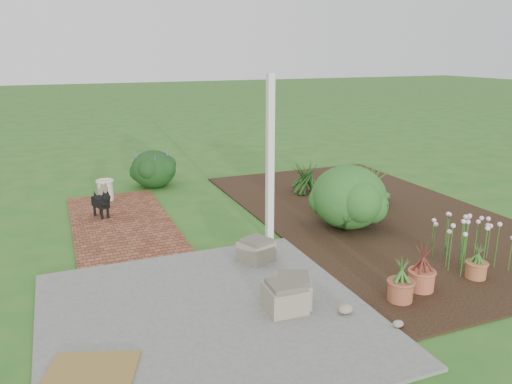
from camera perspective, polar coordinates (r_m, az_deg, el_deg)
name	(u,v)px	position (r m, az deg, el deg)	size (l,w,h in m)	color
ground	(254,245)	(7.51, -0.27, -6.08)	(80.00, 80.00, 0.00)	#26631F
concrete_patio	(207,315)	(5.64, -5.60, -13.86)	(3.50, 3.50, 0.04)	slate
brick_path	(122,222)	(8.72, -15.11, -3.33)	(1.60, 3.50, 0.04)	brown
garden_bed	(374,214)	(9.06, 13.37, -2.50)	(4.00, 7.00, 0.03)	black
veranda_post	(270,161)	(7.34, 1.61, 3.62)	(0.10, 0.10, 2.50)	white
stone_trough_near	(293,291)	(5.79, 4.23, -11.19)	(0.42, 0.42, 0.28)	gray
stone_trough_mid	(285,298)	(5.63, 3.29, -11.98)	(0.42, 0.42, 0.28)	#726F57
stone_trough_far	(256,251)	(6.85, 0.02, -6.75)	(0.40, 0.40, 0.26)	gray
coir_doormat	(93,369)	(4.98, -18.17, -18.63)	(0.78, 0.50, 0.02)	brown
black_dog	(102,202)	(8.91, -17.23, -1.08)	(0.30, 0.52, 0.47)	black
cream_ceramic_urn	(105,190)	(9.94, -16.83, 0.19)	(0.29, 0.29, 0.39)	beige
evergreen_shrub	(349,195)	(8.22, 10.54, -0.35)	(1.22, 1.22, 1.03)	#113C13
agapanthus_clump_back	(370,179)	(9.56, 12.94, 1.41)	(1.01, 1.01, 0.91)	#1E4310
agapanthus_clump_front	(305,175)	(10.03, 5.67, 1.96)	(0.85, 0.85, 0.75)	#1B4311
pink_flower_patch	(469,237)	(7.34, 23.19, -4.80)	(1.09, 1.09, 0.69)	#113D0F
terracotta_pot_bronze	(421,280)	(6.39, 18.37, -9.53)	(0.30, 0.30, 0.25)	#AE563A
terracotta_pot_small_left	(476,270)	(6.96, 23.86, -8.15)	(0.25, 0.25, 0.21)	#A65F38
terracotta_pot_small_right	(400,290)	(6.07, 16.16, -10.76)	(0.29, 0.29, 0.24)	#994C34
purple_flowering_bush	(154,168)	(10.82, -11.63, 2.71)	(0.94, 0.94, 0.80)	black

